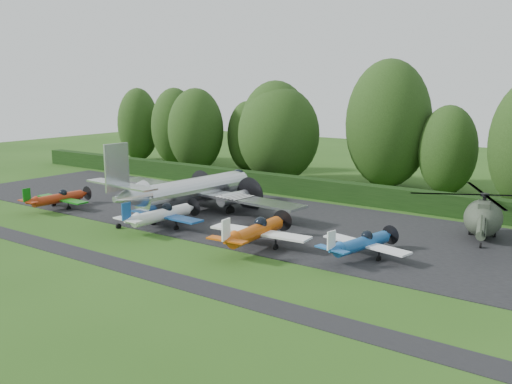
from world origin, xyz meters
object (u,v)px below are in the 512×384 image
Objects in this scene: transport_plane at (193,190)px; helicopter at (483,215)px; light_plane_orange at (256,231)px; light_plane_blue at (362,243)px; light_plane_red at (58,198)px; light_plane_white at (162,215)px.

helicopter is at bearing 8.93° from transport_plane.
helicopter reaches higher than light_plane_orange.
transport_plane is at bearing 156.68° from light_plane_blue.
helicopter is (5.32, 9.93, 0.84)m from light_plane_blue.
light_plane_orange is (22.87, 0.44, 0.22)m from light_plane_red.
transport_plane reaches higher than light_plane_red.
helicopter is at bearing 18.02° from light_plane_red.
helicopter is (12.58, 12.19, 0.65)m from light_plane_orange.
light_plane_red is (-11.09, -6.65, -0.99)m from transport_plane.
transport_plane is at bearing 106.84° from light_plane_white.
light_plane_red is at bearing 179.32° from light_plane_white.
light_plane_blue is at bearing 3.54° from light_plane_red.
light_plane_red is 0.98× the size of light_plane_blue.
light_plane_white is (2.19, -6.19, -0.85)m from transport_plane.
helicopter is at bearing 48.64° from light_plane_orange.
light_plane_red is at bearing 173.53° from light_plane_blue.
transport_plane is 12.97m from light_plane_red.
transport_plane is at bearing -153.20° from helicopter.
light_plane_blue is 0.54× the size of helicopter.
light_plane_white is 0.94× the size of light_plane_orange.
light_plane_orange is at bearing -0.48° from light_plane_red.
light_plane_blue is at bearing 21.85° from light_plane_orange.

